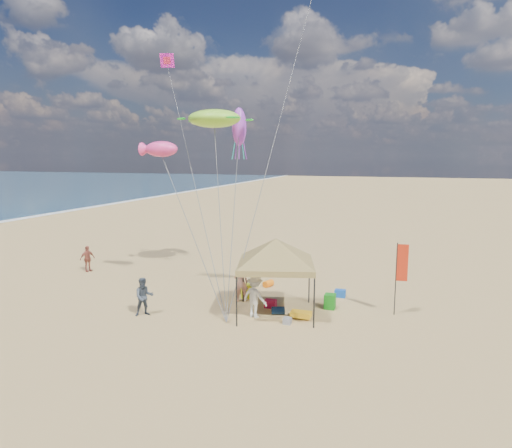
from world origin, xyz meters
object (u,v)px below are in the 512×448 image
object	(u,v)px
cooler_blue	(340,293)
chair_yellow	(247,291)
person_far_a	(87,259)
canopy_tent	(276,241)
cooler_red	(271,304)
chair_green	(330,301)
person_near_c	(255,296)
person_near_b	(144,297)
feather_flag	(400,268)
beach_cart	(301,314)
person_near_a	(241,283)

from	to	relation	value
cooler_blue	chair_yellow	size ratio (longest dim) A/B	0.77
cooler_blue	person_far_a	xyz separation A→B (m)	(-15.67, 0.04, 0.62)
canopy_tent	cooler_red	world-z (taller)	canopy_tent
chair_green	canopy_tent	bearing A→B (deg)	-146.62
cooler_blue	chair_yellow	xyz separation A→B (m)	(-4.48, -1.63, 0.16)
canopy_tent	person_near_c	world-z (taller)	canopy_tent
person_far_a	person_near_b	bearing A→B (deg)	-103.23
person_near_b	canopy_tent	bearing A→B (deg)	-18.92
feather_flag	cooler_red	xyz separation A→B (m)	(-5.78, -0.90, -2.03)
beach_cart	person_near_c	bearing A→B (deg)	-166.04
feather_flag	chair_yellow	xyz separation A→B (m)	(-7.35, 0.16, -1.87)
canopy_tent	person_near_c	distance (m)	2.62
person_near_c	person_near_b	bearing A→B (deg)	35.65
cooler_blue	chair_green	size ratio (longest dim) A/B	0.77
person_far_a	person_near_c	bearing A→B (deg)	-85.76
chair_yellow	person_far_a	xyz separation A→B (m)	(-11.19, 1.67, 0.46)
person_near_a	cooler_red	bearing A→B (deg)	139.40
cooler_blue	person_near_a	size ratio (longest dim) A/B	0.29
cooler_red	person_near_b	size ratio (longest dim) A/B	0.31
person_near_c	person_far_a	distance (m)	13.14
person_near_b	person_near_c	distance (m)	5.00
feather_flag	chair_yellow	bearing A→B (deg)	178.75
person_near_a	person_near_c	bearing A→B (deg)	100.07
cooler_blue	person_near_b	distance (m)	9.74
chair_green	person_far_a	size ratio (longest dim) A/B	0.43
chair_green	chair_yellow	world-z (taller)	same
person_near_a	person_far_a	distance (m)	11.33
chair_yellow	person_near_c	world-z (taller)	person_near_c
feather_flag	cooler_red	bearing A→B (deg)	-171.20
cooler_blue	person_far_a	size ratio (longest dim) A/B	0.33
cooler_blue	chair_green	world-z (taller)	chair_green
person_near_a	canopy_tent	bearing A→B (deg)	125.63
cooler_blue	beach_cart	distance (m)	3.82
chair_yellow	person_near_a	size ratio (longest dim) A/B	0.37
chair_yellow	cooler_red	bearing A→B (deg)	-33.86
cooler_blue	canopy_tent	bearing A→B (deg)	-125.91
feather_flag	person_far_a	distance (m)	18.68
canopy_tent	cooler_blue	xyz separation A→B (m)	(2.45, 3.39, -3.18)
cooler_red	chair_green	bearing A→B (deg)	15.97
cooler_blue	chair_yellow	world-z (taller)	chair_yellow
cooler_red	cooler_blue	world-z (taller)	same
canopy_tent	person_far_a	world-z (taller)	canopy_tent
person_near_a	cooler_blue	bearing A→B (deg)	-179.84
cooler_red	person_far_a	xyz separation A→B (m)	(-12.76, 2.72, 0.62)
cooler_red	person_near_a	world-z (taller)	person_near_a
feather_flag	cooler_red	size ratio (longest dim) A/B	6.19
cooler_blue	person_near_b	xyz separation A→B (m)	(-8.00, -5.52, 0.68)
cooler_blue	beach_cart	bearing A→B (deg)	-108.40
chair_yellow	beach_cart	world-z (taller)	chair_yellow
chair_green	person_far_a	xyz separation A→B (m)	(-15.46, 1.95, 0.46)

